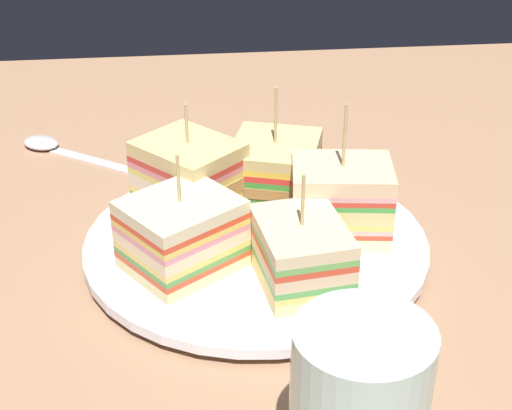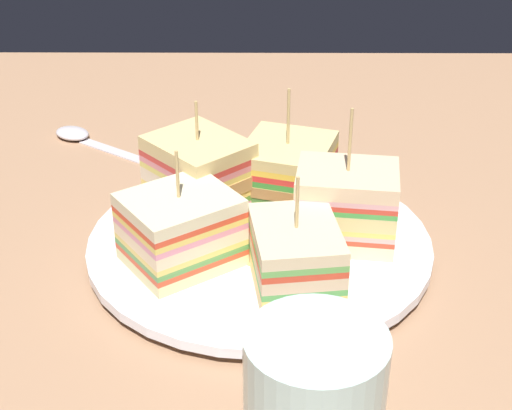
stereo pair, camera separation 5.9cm
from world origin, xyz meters
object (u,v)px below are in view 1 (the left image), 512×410
object	(u,v)px
plate	(256,244)
sandwich_wedge_2	(275,171)
sandwich_wedge_4	(182,234)
sandwich_wedge_3	(190,180)
sandwich_wedge_0	(301,253)
spoon	(56,148)
sandwich_wedge_1	(339,198)
chip_pile	(266,239)

from	to	relation	value
plate	sandwich_wedge_2	world-z (taller)	sandwich_wedge_2
sandwich_wedge_4	sandwich_wedge_3	bearing A→B (deg)	48.45
sandwich_wedge_2	sandwich_wedge_0	bearing A→B (deg)	18.61
sandwich_wedge_3	spoon	distance (cm)	21.50
plate	sandwich_wedge_1	size ratio (longest dim) A/B	2.45
sandwich_wedge_3	spoon	bearing A→B (deg)	175.53
plate	sandwich_wedge_3	bearing A→B (deg)	-131.47
chip_pile	spoon	world-z (taller)	chip_pile
sandwich_wedge_1	spoon	size ratio (longest dim) A/B	0.78
sandwich_wedge_0	sandwich_wedge_4	xyz separation A→B (cm)	(-2.87, -8.25, 0.37)
sandwich_wedge_0	spoon	bearing A→B (deg)	29.39
sandwich_wedge_4	spoon	world-z (taller)	sandwich_wedge_4
sandwich_wedge_1	chip_pile	bearing A→B (deg)	25.92
plate	sandwich_wedge_0	world-z (taller)	sandwich_wedge_0
plate	sandwich_wedge_4	bearing A→B (deg)	-60.96
plate	sandwich_wedge_2	size ratio (longest dim) A/B	2.67
chip_pile	sandwich_wedge_2	bearing A→B (deg)	167.80
sandwich_wedge_2	plate	bearing A→B (deg)	-2.82
sandwich_wedge_0	sandwich_wedge_4	bearing A→B (deg)	63.12
sandwich_wedge_1	sandwich_wedge_2	bearing A→B (deg)	-45.37
sandwich_wedge_1	sandwich_wedge_0	bearing A→B (deg)	66.11
plate	sandwich_wedge_2	distance (cm)	7.30
chip_pile	spoon	distance (cm)	29.13
spoon	chip_pile	bearing A→B (deg)	164.50
sandwich_wedge_1	sandwich_wedge_4	size ratio (longest dim) A/B	1.09
plate	sandwich_wedge_3	distance (cm)	7.57
sandwich_wedge_2	sandwich_wedge_3	world-z (taller)	sandwich_wedge_2
sandwich_wedge_3	sandwich_wedge_0	bearing A→B (deg)	-6.96
sandwich_wedge_1	sandwich_wedge_2	distance (cm)	7.08
sandwich_wedge_0	sandwich_wedge_1	distance (cm)	7.72
sandwich_wedge_2	sandwich_wedge_3	xyz separation A→B (cm)	(1.81, -7.19, 0.57)
sandwich_wedge_0	spoon	distance (cm)	34.02
sandwich_wedge_0	sandwich_wedge_3	distance (cm)	12.81
sandwich_wedge_2	sandwich_wedge_4	bearing A→B (deg)	-23.15
sandwich_wedge_3	spoon	world-z (taller)	sandwich_wedge_3
spoon	sandwich_wedge_2	bearing A→B (deg)	178.64
plate	spoon	size ratio (longest dim) A/B	1.90
sandwich_wedge_1	sandwich_wedge_3	world-z (taller)	sandwich_wedge_1
sandwich_wedge_4	chip_pile	world-z (taller)	sandwich_wedge_4
sandwich_wedge_3	sandwich_wedge_4	bearing A→B (deg)	-48.74
chip_pile	spoon	size ratio (longest dim) A/B	0.44
sandwich_wedge_3	spoon	xyz separation A→B (cm)	(-16.60, -12.99, -4.25)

